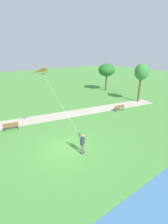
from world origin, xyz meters
The scene contains 8 objects.
ground_plane centered at (0.00, 0.00, 0.00)m, with size 120.00×120.00×0.00m, color #4C8E3D.
walkway_path centered at (-7.05, 2.00, 0.01)m, with size 2.40×32.00×0.02m, color #B7AD99.
person_kite_flyer centered at (1.36, 0.72, 1.05)m, with size 0.63×0.49×1.83m.
flying_kite centered at (-1.89, -0.63, 6.29)m, with size 3.35×1.82×4.86m.
park_bench_near_walkway centered at (-6.35, -3.23, 0.51)m, with size 0.71×1.56×0.88m.
park_bench_far_walkway centered at (-3.72, 10.53, 0.51)m, with size 0.71×1.56×0.88m.
tree_lakeside_near centered at (-13.93, 17.31, 4.20)m, with size 3.18×3.55×5.50m.
tree_treeline_right centered at (-4.96, 16.34, 4.75)m, with size 2.07×2.17×6.12m.
Camera 1 is at (10.32, -5.38, 7.95)m, focal length 25.03 mm.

